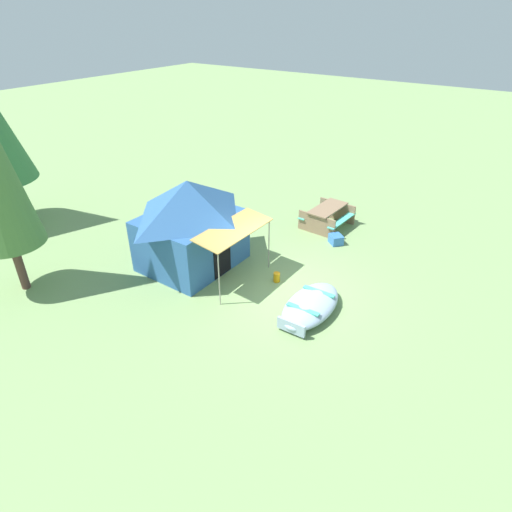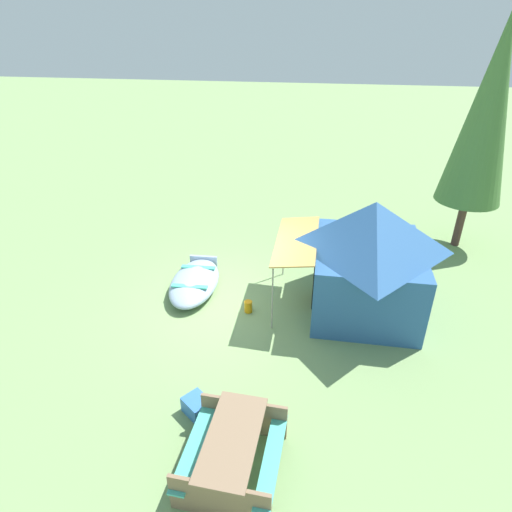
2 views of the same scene
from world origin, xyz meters
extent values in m
plane|color=#79985D|center=(0.00, 0.00, 0.00)|extent=(80.00, 80.00, 0.00)
ellipsoid|color=#94AAC4|center=(-0.51, -1.12, 0.22)|extent=(2.40, 1.29, 0.44)
ellipsoid|color=#333B44|center=(-0.51, -1.12, 0.26)|extent=(2.20, 1.14, 0.16)
cube|color=#42B99D|center=(-0.04, -1.11, 0.40)|extent=(0.17, 0.92, 0.04)
cube|color=#42B99D|center=(-0.98, -1.14, 0.40)|extent=(0.17, 0.92, 0.04)
cube|color=#94AAC4|center=(-1.59, -1.16, 0.24)|extent=(0.11, 0.77, 0.34)
cube|color=#2D5A94|center=(-0.42, 3.19, 0.83)|extent=(2.87, 2.44, 1.67)
pyramid|color=#2D5A94|center=(-0.42, 3.19, 2.23)|extent=(3.10, 2.64, 1.12)
cube|color=black|center=(-0.42, 1.96, 0.70)|extent=(0.76, 0.04, 1.34)
cube|color=tan|center=(-0.43, 1.49, 1.72)|extent=(2.57, 0.98, 0.15)
cylinder|color=gray|center=(0.77, 1.07, 0.79)|extent=(0.04, 0.04, 1.59)
cylinder|color=gray|center=(-1.63, 1.09, 0.79)|extent=(0.04, 0.04, 1.59)
cube|color=#876A50|center=(4.42, 0.91, 0.75)|extent=(1.76, 0.88, 0.04)
cube|color=#4ABAA8|center=(4.45, 1.52, 0.43)|extent=(1.73, 0.35, 0.04)
cube|color=#4ABAA8|center=(4.39, 0.29, 0.43)|extent=(1.73, 0.35, 0.04)
cube|color=#876A50|center=(5.18, 0.87, 0.36)|extent=(0.14, 1.49, 0.73)
cube|color=#876A50|center=(3.66, 0.95, 0.36)|extent=(0.14, 1.49, 0.73)
cube|color=#346EBF|center=(3.41, 0.03, 0.16)|extent=(0.59, 0.60, 0.32)
cylinder|color=orange|center=(0.23, 0.43, 0.15)|extent=(0.27, 0.27, 0.29)
cylinder|color=brown|center=(-4.25, 6.28, 0.75)|extent=(0.24, 0.24, 1.49)
cylinder|color=brown|center=(-2.27, 10.75, 0.89)|extent=(0.33, 0.33, 1.78)
camera|label=1|loc=(-9.00, -5.27, 7.21)|focal=30.39mm
camera|label=2|loc=(8.71, 1.94, 6.38)|focal=30.50mm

